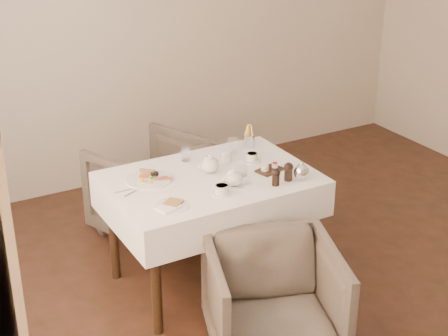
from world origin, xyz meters
TOP-DOWN VIEW (x-y plane):
  - table at (-0.70, 0.70)m, footprint 1.28×0.88m
  - armchair_near at (-0.75, -0.11)m, footprint 0.90×0.91m
  - armchair_far at (-0.74, 1.49)m, footprint 1.00×1.01m
  - breakfast_plate at (-1.06, 0.84)m, footprint 0.28×0.28m
  - side_plate at (-1.09, 0.45)m, footprint 0.21×0.19m
  - teapot_centre at (-0.68, 0.76)m, footprint 0.17×0.13m
  - teapot_front at (-0.64, 0.52)m, footprint 0.17×0.14m
  - creamer at (-0.51, 0.85)m, footprint 0.09×0.09m
  - teacup_near at (-0.76, 0.45)m, footprint 0.12×0.12m
  - teacup_far at (-0.35, 0.78)m, footprint 0.12×0.12m
  - glass_left at (-0.72, 1.01)m, footprint 0.08×0.08m
  - glass_mid at (-0.52, 0.62)m, footprint 0.07×0.07m
  - glass_right at (-0.38, 0.98)m, footprint 0.08×0.08m
  - condiment_board at (-0.34, 0.59)m, footprint 0.19×0.15m
  - pepper_mill_left at (-0.42, 0.40)m, footprint 0.07×0.07m
  - pepper_mill_right at (-0.31, 0.42)m, footprint 0.06×0.06m
  - silver_pot at (-0.24, 0.39)m, footprint 0.14×0.12m
  - fries_cup at (-0.24, 1.00)m, footprint 0.08×0.08m
  - cutlery_fork at (-1.21, 0.77)m, footprint 0.20×0.02m
  - cutlery_knife at (-1.19, 0.74)m, footprint 0.19×0.10m

SIDE VIEW (x-z plane):
  - armchair_near at x=-0.75m, z-range 0.00..0.66m
  - armchair_far at x=-0.74m, z-range 0.00..0.71m
  - table at x=-0.70m, z-range 0.26..1.02m
  - cutlery_fork at x=-1.21m, z-range 0.76..0.76m
  - cutlery_knife at x=-1.19m, z-range 0.76..0.76m
  - side_plate at x=-1.09m, z-range 0.75..0.78m
  - breakfast_plate at x=-1.06m, z-range 0.75..0.78m
  - condiment_board at x=-0.34m, z-range 0.75..0.79m
  - teacup_far at x=-0.35m, z-range 0.75..0.81m
  - teacup_near at x=-0.76m, z-range 0.75..0.81m
  - creamer at x=-0.51m, z-range 0.76..0.84m
  - glass_left at x=-0.72m, z-range 0.76..0.84m
  - glass_mid at x=-0.52m, z-range 0.76..0.84m
  - glass_right at x=-0.38m, z-range 0.76..0.85m
  - pepper_mill_left at x=-0.42m, z-range 0.76..0.86m
  - pepper_mill_right at x=-0.31m, z-range 0.76..0.87m
  - teapot_front at x=-0.64m, z-range 0.76..0.88m
  - silver_pot at x=-0.24m, z-range 0.76..0.88m
  - teapot_centre at x=-0.68m, z-range 0.76..0.88m
  - fries_cup at x=-0.24m, z-range 0.74..0.91m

